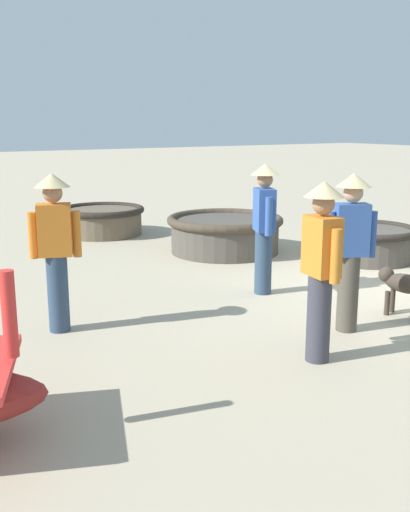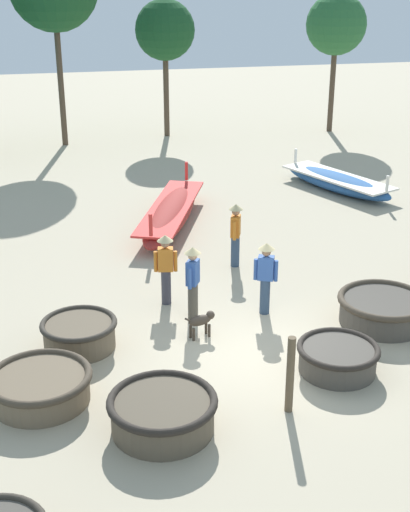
{
  "view_description": "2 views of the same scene",
  "coord_description": "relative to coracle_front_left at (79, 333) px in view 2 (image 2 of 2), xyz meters",
  "views": [
    {
      "loc": [
        -5.22,
        6.31,
        2.18
      ],
      "look_at": [
        -0.94,
        3.59,
        1.04
      ],
      "focal_mm": 42.0,
      "sensor_mm": 36.0,
      "label": 1
    },
    {
      "loc": [
        -3.68,
        -11.87,
        7.25
      ],
      "look_at": [
        -0.45,
        2.68,
        1.06
      ],
      "focal_mm": 50.0,
      "sensor_mm": 36.0,
      "label": 2
    }
  ],
  "objects": [
    {
      "name": "long_boat_red_hull",
      "position": [
        9.2,
        8.93,
        -0.03
      ],
      "size": [
        2.93,
        4.73,
        1.01
      ],
      "color": "#285693",
      "rests_on": "ground"
    },
    {
      "name": "mooring_post_mid_beach",
      "position": [
        3.41,
        -3.01,
        0.4
      ],
      "size": [
        0.14,
        0.14,
        1.45
      ],
      "primitive_type": "cylinder",
      "color": "brown",
      "rests_on": "ground"
    },
    {
      "name": "fisherman_standing_left",
      "position": [
        4.09,
        0.66,
        0.63
      ],
      "size": [
        0.49,
        0.36,
        1.67
      ],
      "color": "#2D425B",
      "rests_on": "ground"
    },
    {
      "name": "coracle_far_right",
      "position": [
        6.43,
        -0.35,
        0.02
      ],
      "size": [
        1.97,
        1.97,
        0.62
      ],
      "color": "#4C473F",
      "rests_on": "ground"
    },
    {
      "name": "fisherman_with_hat",
      "position": [
        4.13,
        3.36,
        0.63
      ],
      "size": [
        0.36,
        0.5,
        1.67
      ],
      "color": "#2D425B",
      "rests_on": "ground"
    },
    {
      "name": "ground_plane",
      "position": [
        3.42,
        -1.01,
        -0.32
      ],
      "size": [
        80.0,
        80.0,
        0.0
      ],
      "primitive_type": "plane",
      "color": "tan"
    },
    {
      "name": "coracle_tilted",
      "position": [
        4.74,
        -1.97,
        -0.03
      ],
      "size": [
        1.58,
        1.58,
        0.54
      ],
      "color": "#4C473F",
      "rests_on": "ground"
    },
    {
      "name": "tree_left_mid",
      "position": [
        4.91,
        18.3,
        4.18
      ],
      "size": [
        2.55,
        2.55,
        5.81
      ],
      "color": "#4C3D2D",
      "rests_on": "ground"
    },
    {
      "name": "long_boat_ochre_hull",
      "position": [
        3.07,
        6.77,
        0.03
      ],
      "size": [
        3.06,
        5.64,
        1.22
      ],
      "color": "maroon",
      "rests_on": "ground"
    },
    {
      "name": "tree_right_mid",
      "position": [
        12.35,
        17.58,
        4.34
      ],
      "size": [
        2.64,
        2.64,
        6.01
      ],
      "color": "#4C3D2D",
      "rests_on": "ground"
    },
    {
      "name": "fisherman_hauling",
      "position": [
        2.05,
        1.61,
        0.63
      ],
      "size": [
        0.52,
        0.36,
        1.67
      ],
      "color": "#383842",
      "rests_on": "ground"
    },
    {
      "name": "fisherman_crouching",
      "position": [
        2.5,
        0.77,
        0.63
      ],
      "size": [
        0.36,
        0.47,
        1.67
      ],
      "color": "#4C473D",
      "rests_on": "ground"
    },
    {
      "name": "dog",
      "position": [
        2.5,
        -0.1,
        0.05
      ],
      "size": [
        0.67,
        0.33,
        0.55
      ],
      "color": "#3D3328",
      "rests_on": "ground"
    },
    {
      "name": "coracle_center",
      "position": [
        1.19,
        -3.07,
        0.02
      ],
      "size": [
        1.85,
        1.85,
        0.62
      ],
      "color": "brown",
      "rests_on": "ground"
    },
    {
      "name": "coracle_front_left",
      "position": [
        0.0,
        0.0,
        0.0
      ],
      "size": [
        1.55,
        1.55,
        0.6
      ],
      "color": "brown",
      "rests_on": "ground"
    },
    {
      "name": "coracle_nearest",
      "position": [
        -0.78,
        -1.77,
        -0.02
      ],
      "size": [
        1.86,
        1.86,
        0.56
      ],
      "color": "brown",
      "rests_on": "ground"
    }
  ]
}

